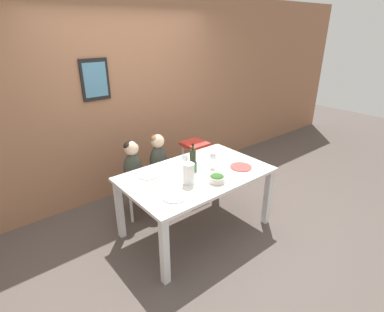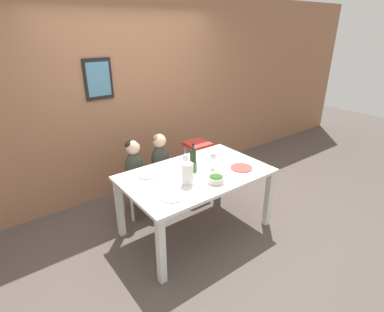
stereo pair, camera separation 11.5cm
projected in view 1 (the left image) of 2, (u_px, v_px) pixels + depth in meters
The scene contains 18 objects.
ground_plane at pixel (196, 229), 3.64m from camera, with size 14.00×14.00×0.00m, color #564C47.
wall_back at pixel (130, 99), 4.11m from camera, with size 10.00×0.09×2.70m.
dining_table at pixel (196, 180), 3.38m from camera, with size 1.63×1.01×0.76m.
chair_far_left at pixel (135, 187), 3.80m from camera, with size 0.38×0.40×0.46m.
chair_far_center at pixel (159, 179), 4.02m from camera, with size 0.38×0.40×0.46m.
chair_right_highchair at pixel (195, 154), 4.30m from camera, with size 0.32×0.34×0.75m.
person_child_left at pixel (132, 161), 3.66m from camera, with size 0.24×0.19×0.55m.
person_child_center at pixel (158, 154), 3.87m from camera, with size 0.24×0.19×0.55m.
wine_bottle at pixel (193, 158), 3.42m from camera, with size 0.07×0.07×0.30m.
paper_towel_roll at pixel (189, 174), 3.08m from camera, with size 0.12×0.12×0.22m.
wine_glass_near at pixel (213, 156), 3.42m from camera, with size 0.07×0.07×0.19m.
wine_glass_far at pixel (185, 158), 3.37m from camera, with size 0.07×0.07×0.19m.
salad_bowl_large at pixel (217, 178), 3.13m from camera, with size 0.17×0.17×0.09m.
dinner_plate_front_left at pixel (174, 196), 2.87m from camera, with size 0.25×0.25×0.01m.
dinner_plate_back_left at pixel (148, 175), 3.29m from camera, with size 0.25×0.25×0.01m.
dinner_plate_back_right at pixel (220, 155), 3.80m from camera, with size 0.25×0.25×0.01m.
dinner_plate_front_right at pixel (241, 167), 3.47m from camera, with size 0.25×0.25×0.01m.
condiment_bottle_hot_sauce at pixel (195, 166), 3.35m from camera, with size 0.04×0.04×0.14m.
Camera 1 is at (-1.94, -2.28, 2.26)m, focal length 28.00 mm.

